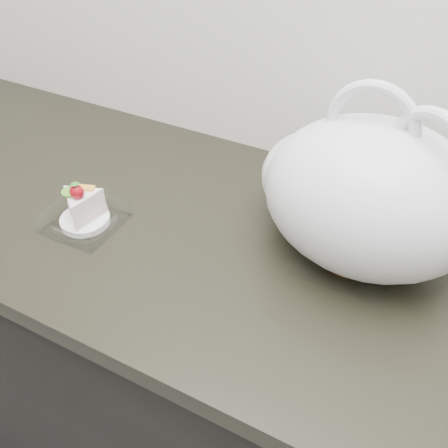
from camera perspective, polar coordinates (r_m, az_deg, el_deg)
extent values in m
cube|color=black|center=(1.27, 3.94, -18.63)|extent=(2.00, 0.60, 0.86)
cube|color=black|center=(0.92, 5.17, -3.82)|extent=(2.04, 0.64, 0.04)
cube|color=white|center=(0.99, -15.50, 0.07)|extent=(0.13, 0.13, 0.00)
cylinder|color=white|center=(0.99, -15.58, 0.43)|extent=(0.09, 0.09, 0.01)
ellipsoid|color=red|center=(0.94, -16.48, 3.55)|extent=(0.03, 0.02, 0.03)
cone|color=#2D7223|center=(0.93, -16.63, 4.23)|extent=(0.02, 0.02, 0.01)
cylinder|color=#5FA32F|center=(0.96, -17.11, 3.53)|extent=(0.03, 0.03, 0.00)
cube|color=#FA9C2F|center=(0.96, -15.80, 4.03)|extent=(0.05, 0.03, 0.00)
cube|color=white|center=(0.91, 13.84, -4.19)|extent=(0.17, 0.16, 0.00)
cylinder|color=#612E0B|center=(0.90, 14.01, -3.37)|extent=(0.09, 0.09, 0.03)
cylinder|color=#612E0B|center=(0.90, 13.88, -3.97)|extent=(0.10, 0.10, 0.01)
cylinder|color=#612E0B|center=(0.88, 14.20, -2.48)|extent=(0.08, 0.08, 0.00)
cube|color=black|center=(0.88, 15.80, -4.83)|extent=(0.03, 0.03, 0.03)
ellipsoid|color=white|center=(0.84, 16.37, 2.84)|extent=(0.41, 0.36, 0.26)
ellipsoid|color=white|center=(0.91, 10.68, 5.08)|extent=(0.25, 0.23, 0.17)
torus|color=white|center=(0.78, 16.55, 10.62)|extent=(0.15, 0.03, 0.14)
torus|color=white|center=(0.76, 22.40, 7.55)|extent=(0.13, 0.08, 0.13)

